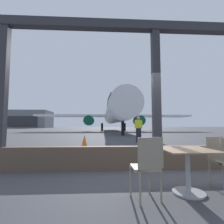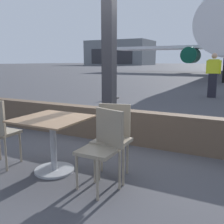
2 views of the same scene
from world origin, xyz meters
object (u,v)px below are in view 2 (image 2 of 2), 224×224
cafe_chair_aisle_left (103,142)px  distant_hangar (120,53)px  cafe_chair_window_right (113,134)px  ground_crew_worker (213,75)px  dining_table (53,139)px  traffic_cone (113,91)px

cafe_chair_aisle_left → distant_hangar: bearing=115.2°
cafe_chair_window_right → ground_crew_worker: 8.26m
cafe_chair_window_right → distant_hangar: size_ratio=0.04×
dining_table → cafe_chair_window_right: (0.74, 0.24, 0.11)m
dining_table → cafe_chair_window_right: cafe_chair_window_right is taller
distant_hangar → cafe_chair_window_right: bearing=-64.7°
dining_table → traffic_cone: (-2.38, 6.41, -0.15)m
cafe_chair_aisle_left → ground_crew_worker: ground_crew_worker is taller
ground_crew_worker → distant_hangar: bearing=117.8°
dining_table → ground_crew_worker: size_ratio=0.48×
dining_table → traffic_cone: size_ratio=1.35×
traffic_cone → distant_hangar: size_ratio=0.03×
dining_table → distant_hangar: 93.56m
cafe_chair_aisle_left → ground_crew_worker: (0.20, 8.58, 0.36)m
ground_crew_worker → dining_table: bearing=-96.6°
dining_table → cafe_chair_window_right: size_ratio=0.92×
cafe_chair_aisle_left → distant_hangar: distant_hangar is taller
ground_crew_worker → cafe_chair_window_right: bearing=-91.7°
dining_table → ground_crew_worker: ground_crew_worker is taller
traffic_cone → ground_crew_worker: bearing=31.7°
ground_crew_worker → traffic_cone: bearing=-148.3°
dining_table → cafe_chair_aisle_left: (0.79, -0.09, 0.10)m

